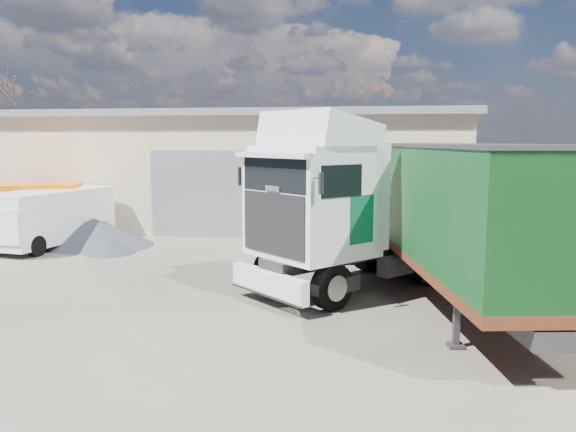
# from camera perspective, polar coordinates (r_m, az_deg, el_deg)

# --- Properties ---
(ground) EXTENTS (120.00, 120.00, 0.00)m
(ground) POSITION_cam_1_polar(r_m,az_deg,el_deg) (13.92, -13.48, -9.19)
(ground) COLOR #282721
(ground) RESTS_ON ground
(warehouse) EXTENTS (30.60, 12.60, 5.42)m
(warehouse) POSITION_cam_1_polar(r_m,az_deg,el_deg) (30.45, -12.95, 4.95)
(warehouse) COLOR #C0AF94
(warehouse) RESTS_ON ground
(tractor_unit) EXTENTS (6.63, 6.88, 4.72)m
(tractor_unit) POSITION_cam_1_polar(r_m,az_deg,el_deg) (14.78, 5.07, -0.14)
(tractor_unit) COLOR black
(tractor_unit) RESTS_ON ground
(box_trailer) EXTENTS (4.53, 12.02, 3.91)m
(box_trailer) POSITION_cam_1_polar(r_m,az_deg,el_deg) (14.92, 15.61, 1.22)
(box_trailer) COLOR #2D2D30
(box_trailer) RESTS_ON ground
(panel_van) EXTENTS (3.01, 5.50, 2.13)m
(panel_van) POSITION_cam_1_polar(r_m,az_deg,el_deg) (23.01, -23.40, -0.19)
(panel_van) COLOR black
(panel_van) RESTS_ON ground
(orange_skip) EXTENTS (4.19, 3.35, 2.27)m
(orange_skip) POSITION_cam_1_polar(r_m,az_deg,el_deg) (24.82, -24.29, 0.03)
(orange_skip) COLOR #2D2D30
(orange_skip) RESTS_ON ground
(gravel_heap) EXTENTS (6.27, 6.27, 1.02)m
(gravel_heap) POSITION_cam_1_polar(r_m,az_deg,el_deg) (23.07, -19.17, -1.54)
(gravel_heap) COLOR #1F222A
(gravel_heap) RESTS_ON ground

